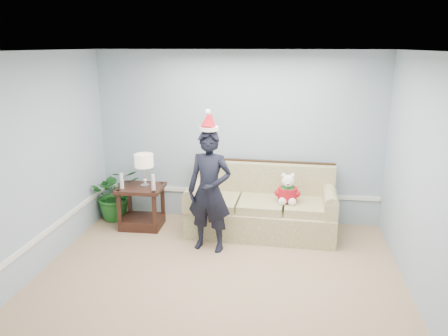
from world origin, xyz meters
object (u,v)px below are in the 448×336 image
sofa (261,208)px  teddy_bear (287,192)px  table_lamp (144,162)px  side_table (142,211)px  man (210,191)px  houseplant (116,194)px

sofa → teddy_bear: bearing=-20.9°
sofa → table_lamp: bearing=-175.1°
teddy_bear → side_table: bearing=178.3°
sofa → teddy_bear: sofa is taller
man → sofa: bearing=57.0°
side_table → sofa: bearing=3.8°
table_lamp → man: (1.12, -0.61, -0.21)m
sofa → side_table: bearing=-174.5°
side_table → houseplant: size_ratio=0.82×
table_lamp → teddy_bear: (2.17, -0.06, -0.35)m
table_lamp → houseplant: 0.90m
sofa → table_lamp: size_ratio=4.35×
table_lamp → houseplant: size_ratio=0.59×
side_table → man: (1.19, -0.59, 0.59)m
sofa → side_table: size_ratio=3.16×
houseplant → man: 1.96m
man → table_lamp: bearing=161.4°
man → teddy_bear: man is taller
side_table → teddy_bear: size_ratio=1.56×
teddy_bear → houseplant: bearing=173.0°
sofa → houseplant: 2.39m
sofa → houseplant: bearing=178.2°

